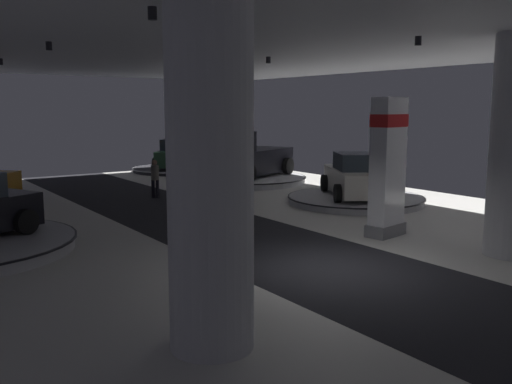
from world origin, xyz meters
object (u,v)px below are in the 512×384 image
brand_sign_pylon (388,165)px  display_platform_mid_right (356,199)px  visitor_walking_near (212,204)px  pickup_truck_far_right (246,158)px  display_platform_far_right (250,179)px  visitor_walking_far (155,176)px  display_car_mid_right (356,177)px  column_left (210,172)px  display_car_deep_right (177,155)px  display_platform_deep_right (177,169)px

brand_sign_pylon → display_platform_mid_right: size_ratio=0.75×
visitor_walking_near → pickup_truck_far_right: bearing=51.0°
display_platform_far_right → visitor_walking_far: size_ratio=3.57×
display_platform_far_right → display_car_mid_right: bearing=-90.3°
column_left → pickup_truck_far_right: 19.12m
display_platform_mid_right → display_car_deep_right: bearing=92.6°
brand_sign_pylon → visitor_walking_far: bearing=104.3°
display_car_mid_right → visitor_walking_near: bearing=-169.6°
display_car_mid_right → visitor_walking_near: (-7.29, -1.34, -0.14)m
brand_sign_pylon → display_platform_far_right: brand_sign_pylon is taller
display_car_deep_right → visitor_walking_far: (-5.23, -8.34, -0.08)m
visitor_walking_far → display_platform_far_right: bearing=16.0°
display_car_mid_right → display_platform_mid_right: bearing=58.1°
display_car_mid_right → visitor_walking_near: display_car_mid_right is taller
display_platform_deep_right → column_left: bearing=-115.6°
visitor_walking_far → visitor_walking_near: bearing=-101.3°
visitor_walking_near → display_car_deep_right: bearing=66.7°
column_left → pickup_truck_far_right: bearing=54.6°
visitor_walking_near → visitor_walking_far: bearing=78.7°
column_left → pickup_truck_far_right: size_ratio=0.97×
display_platform_far_right → display_car_deep_right: (-0.67, 6.65, 0.81)m
display_car_deep_right → column_left: bearing=-115.5°
pickup_truck_far_right → display_car_deep_right: pickup_truck_far_right is taller
display_platform_deep_right → display_platform_far_right: bearing=-84.4°
column_left → display_car_deep_right: column_left is taller
column_left → brand_sign_pylon: 8.89m
display_platform_deep_right → visitor_walking_far: bearing=-122.1°
display_car_mid_right → pickup_truck_far_right: bearing=92.0°
column_left → display_car_mid_right: column_left is taller
display_platform_deep_right → display_car_deep_right: (-0.02, -0.02, 0.86)m
display_platform_mid_right → visitor_walking_near: bearing=-169.4°
display_platform_deep_right → display_car_deep_right: bearing=-128.3°
display_car_deep_right → visitor_walking_far: 9.84m
display_platform_deep_right → visitor_walking_near: (-6.68, -15.50, 0.78)m
display_car_deep_right → visitor_walking_far: size_ratio=2.78×
display_platform_far_right → visitor_walking_near: size_ratio=3.57×
brand_sign_pylon → visitor_walking_near: bearing=142.2°
display_car_deep_right → display_car_mid_right: size_ratio=0.98×
brand_sign_pylon → visitor_walking_near: 5.25m
display_platform_far_right → pickup_truck_far_right: size_ratio=1.00×
column_left → display_platform_mid_right: (11.32, 8.21, -2.59)m
pickup_truck_far_right → display_platform_deep_right: (-0.36, 6.80, -1.13)m
brand_sign_pylon → display_platform_far_right: bearing=74.6°
display_car_deep_right → display_platform_mid_right: size_ratio=0.83×
column_left → visitor_walking_near: 8.14m
visitor_walking_near → visitor_walking_far: size_ratio=1.00×
display_platform_far_right → display_car_mid_right: 7.53m
display_car_deep_right → display_car_mid_right: bearing=-87.4°
column_left → display_car_deep_right: bearing=64.5°
pickup_truck_far_right → visitor_walking_near: size_ratio=3.58×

